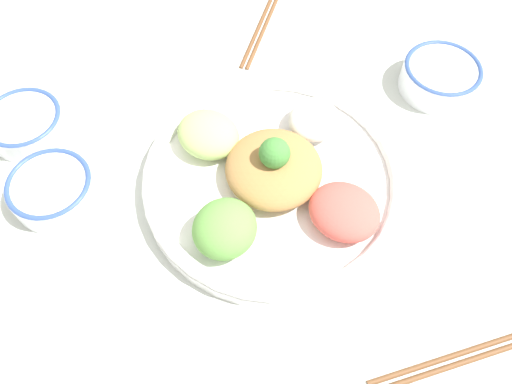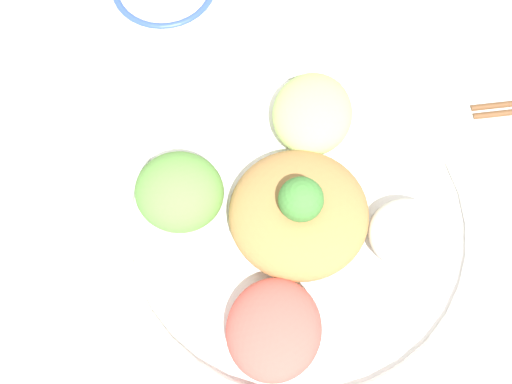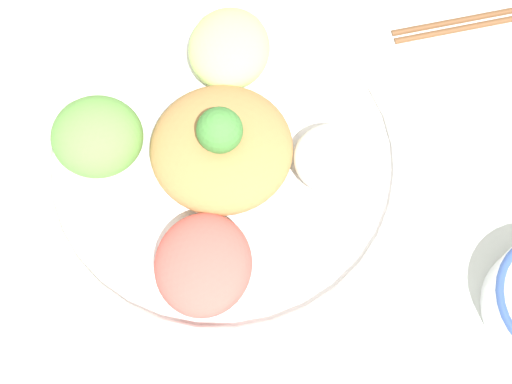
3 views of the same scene
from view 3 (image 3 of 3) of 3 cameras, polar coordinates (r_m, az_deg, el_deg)
The scene contains 3 objects.
ground_plane at distance 0.67m, azimuth -1.78°, elevation -0.86°, with size 2.40×2.40×0.00m, color silver.
salad_platter at distance 0.66m, azimuth -3.28°, elevation 2.77°, with size 0.36×0.36×0.10m.
chopsticks_pair_far at distance 0.81m, azimuth 19.26°, elevation 13.25°, with size 0.03×0.24×0.01m.
Camera 3 is at (-0.24, 0.05, 0.62)m, focal length 50.00 mm.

